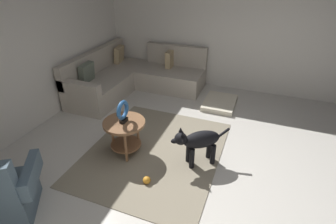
% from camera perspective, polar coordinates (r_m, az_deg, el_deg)
% --- Properties ---
extents(ground_plane, '(6.00, 6.00, 0.10)m').
position_cam_1_polar(ground_plane, '(3.76, 6.24, -12.85)').
color(ground_plane, beige).
extents(wall_back, '(6.00, 0.12, 2.70)m').
position_cam_1_polar(wall_back, '(4.61, -31.28, 11.30)').
color(wall_back, silver).
rests_on(wall_back, ground_plane).
extents(wall_right, '(0.12, 6.00, 2.70)m').
position_cam_1_polar(wall_right, '(5.79, 15.27, 17.57)').
color(wall_right, silver).
rests_on(wall_right, ground_plane).
extents(area_rug, '(2.30, 1.90, 0.01)m').
position_cam_1_polar(area_rug, '(4.01, -2.91, -8.52)').
color(area_rug, gray).
rests_on(area_rug, ground_plane).
extents(sectional_couch, '(2.20, 2.25, 0.88)m').
position_cam_1_polar(sectional_couch, '(5.81, -7.65, 7.42)').
color(sectional_couch, '#B2A899').
rests_on(sectional_couch, ground_plane).
extents(armchair, '(0.94, 1.00, 0.88)m').
position_cam_1_polar(armchair, '(3.45, -32.77, -14.97)').
color(armchair, '#4C6070').
rests_on(armchair, ground_plane).
extents(side_table, '(0.60, 0.60, 0.54)m').
position_cam_1_polar(side_table, '(3.80, -9.41, -3.66)').
color(side_table, brown).
rests_on(side_table, ground_plane).
extents(torus_sculpture, '(0.28, 0.08, 0.33)m').
position_cam_1_polar(torus_sculpture, '(3.65, -9.79, 0.19)').
color(torus_sculpture, black).
rests_on(torus_sculpture, side_table).
extents(dog_bed_mat, '(0.80, 0.60, 0.09)m').
position_cam_1_polar(dog_bed_mat, '(5.33, 11.20, 1.98)').
color(dog_bed_mat, beige).
rests_on(dog_bed_mat, ground_plane).
extents(dog, '(0.55, 0.71, 0.63)m').
position_cam_1_polar(dog, '(3.60, 6.66, -6.39)').
color(dog, black).
rests_on(dog, ground_plane).
extents(dog_toy_ball, '(0.10, 0.10, 0.10)m').
position_cam_1_polar(dog_toy_ball, '(3.50, -4.65, -14.54)').
color(dog_toy_ball, orange).
rests_on(dog_toy_ball, ground_plane).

